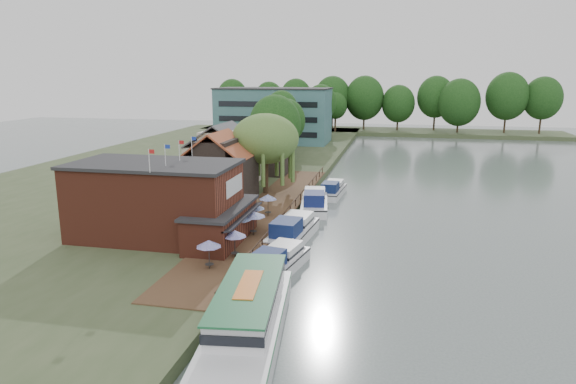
# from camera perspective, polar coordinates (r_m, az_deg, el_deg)

# --- Properties ---
(ground) EXTENTS (260.00, 260.00, 0.00)m
(ground) POSITION_cam_1_polar(r_m,az_deg,el_deg) (47.51, 4.01, -7.07)
(ground) COLOR #4E5A58
(ground) RESTS_ON ground
(land_bank) EXTENTS (50.00, 140.00, 1.00)m
(land_bank) POSITION_cam_1_polar(r_m,az_deg,el_deg) (88.53, -12.09, 2.44)
(land_bank) COLOR #384728
(land_bank) RESTS_ON ground
(quay_deck) EXTENTS (6.00, 50.00, 0.10)m
(quay_deck) POSITION_cam_1_polar(r_m,az_deg,el_deg) (58.08, -2.35, -2.21)
(quay_deck) COLOR #47301E
(quay_deck) RESTS_ON land_bank
(quay_rail) EXTENTS (0.20, 49.00, 1.00)m
(quay_rail) POSITION_cam_1_polar(r_m,az_deg,el_deg) (57.83, 0.36, -1.81)
(quay_rail) COLOR black
(quay_rail) RESTS_ON land_bank
(pub) EXTENTS (20.00, 11.00, 7.30)m
(pub) POSITION_cam_1_polar(r_m,az_deg,el_deg) (49.12, -12.46, -1.00)
(pub) COLOR maroon
(pub) RESTS_ON land_bank
(hotel_block) EXTENTS (25.40, 12.40, 12.30)m
(hotel_block) POSITION_cam_1_polar(r_m,az_deg,el_deg) (118.00, -1.58, 8.55)
(hotel_block) COLOR #38666B
(hotel_block) RESTS_ON land_bank
(cottage_a) EXTENTS (8.60, 7.60, 8.50)m
(cottage_a) POSITION_cam_1_polar(r_m,az_deg,el_deg) (62.94, -7.65, 2.79)
(cottage_a) COLOR black
(cottage_a) RESTS_ON land_bank
(cottage_b) EXTENTS (9.60, 8.60, 8.50)m
(cottage_b) POSITION_cam_1_polar(r_m,az_deg,el_deg) (73.23, -7.20, 4.23)
(cottage_b) COLOR beige
(cottage_b) RESTS_ON land_bank
(cottage_c) EXTENTS (7.60, 7.60, 8.50)m
(cottage_c) POSITION_cam_1_polar(r_m,az_deg,el_deg) (80.58, -2.37, 5.12)
(cottage_c) COLOR black
(cottage_c) RESTS_ON land_bank
(willow) EXTENTS (8.60, 8.60, 10.43)m
(willow) POSITION_cam_1_polar(r_m,az_deg,el_deg) (66.16, -2.52, 4.23)
(willow) COLOR #476B2D
(willow) RESTS_ON land_bank
(umbrella_0) EXTENTS (2.04, 2.04, 2.38)m
(umbrella_0) POSITION_cam_1_polar(r_m,az_deg,el_deg) (41.48, -8.76, -6.86)
(umbrella_0) COLOR navy
(umbrella_0) RESTS_ON quay_deck
(umbrella_1) EXTENTS (2.02, 2.02, 2.38)m
(umbrella_1) POSITION_cam_1_polar(r_m,az_deg,el_deg) (43.70, -5.93, -5.74)
(umbrella_1) COLOR navy
(umbrella_1) RESTS_ON quay_deck
(umbrella_2) EXTENTS (2.43, 2.43, 2.38)m
(umbrella_2) POSITION_cam_1_polar(r_m,az_deg,el_deg) (48.47, -5.53, -3.84)
(umbrella_2) COLOR navy
(umbrella_2) RESTS_ON quay_deck
(umbrella_3) EXTENTS (2.42, 2.42, 2.38)m
(umbrella_3) POSITION_cam_1_polar(r_m,az_deg,el_deg) (49.48, -3.89, -3.46)
(umbrella_3) COLOR navy
(umbrella_3) RESTS_ON quay_deck
(umbrella_4) EXTENTS (2.31, 2.31, 2.38)m
(umbrella_4) POSITION_cam_1_polar(r_m,az_deg,el_deg) (52.29, -3.83, -2.55)
(umbrella_4) COLOR #1B3A96
(umbrella_4) RESTS_ON quay_deck
(umbrella_5) EXTENTS (1.97, 1.97, 2.38)m
(umbrella_5) POSITION_cam_1_polar(r_m,az_deg,el_deg) (56.09, -2.24, -1.46)
(umbrella_5) COLOR navy
(umbrella_5) RESTS_ON quay_deck
(cruiser_0) EXTENTS (4.92, 10.35, 2.41)m
(cruiser_0) POSITION_cam_1_polar(r_m,az_deg,el_deg) (43.08, -1.25, -7.48)
(cruiser_0) COLOR white
(cruiser_0) RESTS_ON ground
(cruiser_1) EXTENTS (4.46, 11.12, 2.67)m
(cruiser_1) POSITION_cam_1_polar(r_m,az_deg,el_deg) (51.18, 0.51, -3.98)
(cruiser_1) COLOR white
(cruiser_1) RESTS_ON ground
(cruiser_2) EXTENTS (4.98, 11.12, 2.64)m
(cruiser_2) POSITION_cam_1_polar(r_m,az_deg,el_deg) (62.77, 2.96, -0.81)
(cruiser_2) COLOR white
(cruiser_2) RESTS_ON ground
(cruiser_3) EXTENTS (3.55, 9.40, 2.21)m
(cruiser_3) POSITION_cam_1_polar(r_m,az_deg,el_deg) (70.11, 4.98, 0.45)
(cruiser_3) COLOR silver
(cruiser_3) RESTS_ON ground
(tour_boat) EXTENTS (6.29, 16.02, 3.41)m
(tour_boat) POSITION_cam_1_polar(r_m,az_deg,el_deg) (32.90, -4.55, -13.32)
(tour_boat) COLOR silver
(tour_boat) RESTS_ON ground
(swan) EXTENTS (0.44, 0.44, 0.44)m
(swan) POSITION_cam_1_polar(r_m,az_deg,el_deg) (38.20, -4.58, -11.89)
(swan) COLOR white
(swan) RESTS_ON ground
(bank_tree_0) EXTENTS (8.84, 8.84, 11.94)m
(bank_tree_0) POSITION_cam_1_polar(r_m,az_deg,el_deg) (87.70, -1.44, 6.89)
(bank_tree_0) COLOR #143811
(bank_tree_0) RESTS_ON land_bank
(bank_tree_1) EXTENTS (7.12, 7.12, 10.88)m
(bank_tree_1) POSITION_cam_1_polar(r_m,az_deg,el_deg) (96.33, -0.20, 7.13)
(bank_tree_1) COLOR #143811
(bank_tree_1) RESTS_ON land_bank
(bank_tree_2) EXTENTS (6.52, 6.52, 12.08)m
(bank_tree_2) POSITION_cam_1_polar(r_m,az_deg,el_deg) (105.30, -0.72, 7.96)
(bank_tree_2) COLOR #143811
(bank_tree_2) RESTS_ON land_bank
(bank_tree_3) EXTENTS (7.49, 7.49, 12.94)m
(bank_tree_3) POSITION_cam_1_polar(r_m,az_deg,el_deg) (123.41, 3.64, 8.87)
(bank_tree_3) COLOR #143811
(bank_tree_3) RESTS_ON land_bank
(bank_tree_4) EXTENTS (6.90, 6.90, 12.36)m
(bank_tree_4) POSITION_cam_1_polar(r_m,az_deg,el_deg) (130.84, 3.49, 8.98)
(bank_tree_4) COLOR #143811
(bank_tree_4) RESTS_ON land_bank
(bank_tree_5) EXTENTS (6.18, 6.18, 10.46)m
(bank_tree_5) POSITION_cam_1_polar(r_m,az_deg,el_deg) (140.64, 5.29, 8.84)
(bank_tree_5) COLOR #143811
(bank_tree_5) RESTS_ON land_bank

